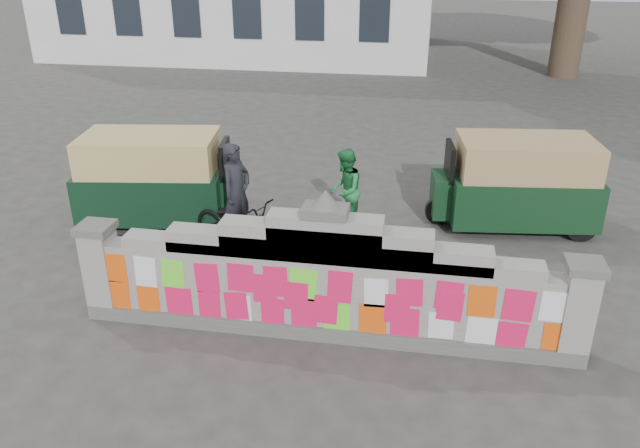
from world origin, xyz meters
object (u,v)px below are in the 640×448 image
object	(u,v)px
cyclist_bike	(239,225)
cyclist_rider	(237,206)
pedestrian	(345,190)
rickshaw_right	(518,182)
rickshaw_left	(157,178)

from	to	relation	value
cyclist_bike	cyclist_rider	size ratio (longest dim) A/B	1.12
pedestrian	rickshaw_right	xyz separation A→B (m)	(2.95, 0.64, 0.10)
rickshaw_left	rickshaw_right	distance (m)	6.33
cyclist_bike	cyclist_rider	xyz separation A→B (m)	(0.00, 0.00, 0.32)
rickshaw_right	rickshaw_left	bearing A→B (deg)	1.61
cyclist_bike	pedestrian	distance (m)	1.97
cyclist_rider	rickshaw_left	world-z (taller)	rickshaw_left
cyclist_rider	rickshaw_left	size ratio (longest dim) A/B	0.53
cyclist_bike	rickshaw_right	bearing A→B (deg)	-45.14
cyclist_bike	cyclist_rider	bearing A→B (deg)	0.00
cyclist_rider	cyclist_bike	bearing A→B (deg)	0.00
pedestrian	cyclist_bike	bearing A→B (deg)	-52.95
cyclist_bike	rickshaw_right	world-z (taller)	rickshaw_right
cyclist_rider	rickshaw_right	world-z (taller)	rickshaw_right
rickshaw_right	pedestrian	bearing A→B (deg)	5.82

